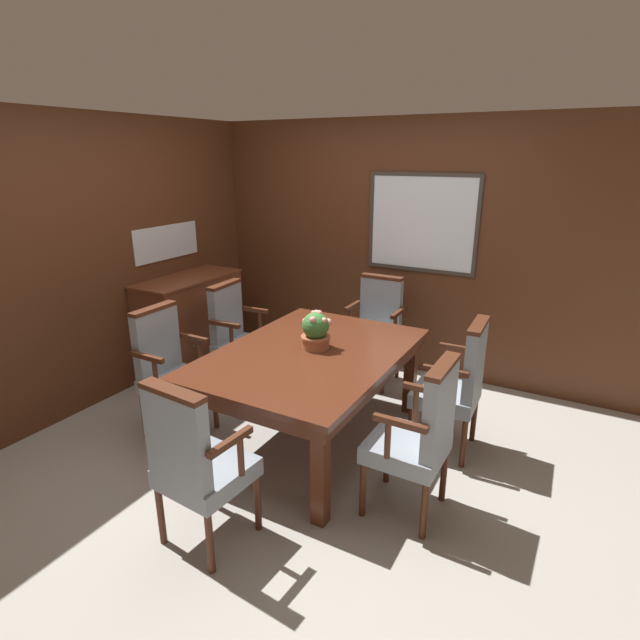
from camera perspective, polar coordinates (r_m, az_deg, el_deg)
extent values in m
plane|color=#A39E93|center=(4.00, -3.71, -13.50)|extent=(14.00, 14.00, 0.00)
cube|color=#4C2816|center=(5.08, 7.14, 8.23)|extent=(7.20, 0.06, 2.45)
cube|color=white|center=(4.87, 11.58, 10.78)|extent=(0.99, 0.01, 0.85)
cube|color=#38332D|center=(4.83, 11.91, 15.97)|extent=(1.06, 0.02, 0.04)
cube|color=#38332D|center=(4.94, 11.24, 5.69)|extent=(1.06, 0.02, 0.04)
cube|color=#38332D|center=(5.04, 5.93, 11.30)|extent=(0.04, 0.02, 0.85)
cube|color=#38332D|center=(4.73, 17.54, 10.09)|extent=(0.03, 0.02, 0.85)
cube|color=#4C2816|center=(4.75, -23.20, 6.18)|extent=(0.06, 7.20, 2.45)
cube|color=silver|center=(5.15, -17.12, 8.49)|extent=(0.01, 0.82, 0.33)
cube|color=#4C2314|center=(3.59, -15.03, -11.84)|extent=(0.09, 0.09, 0.69)
cube|color=#4C2314|center=(3.05, 0.04, -17.13)|extent=(0.09, 0.09, 0.69)
cube|color=#4C2314|center=(4.71, -1.80, -3.66)|extent=(0.09, 0.09, 0.69)
cube|color=#4C2314|center=(4.31, 10.29, -6.16)|extent=(0.09, 0.09, 0.69)
cube|color=#4C2314|center=(3.72, -1.13, -4.88)|extent=(1.19, 1.72, 0.09)
cube|color=#4C2314|center=(3.70, -1.13, -3.92)|extent=(1.25, 1.78, 0.04)
cylinder|color=#472314|center=(3.12, -7.14, -19.93)|extent=(0.04, 0.04, 0.38)
cylinder|color=#472314|center=(3.34, -12.43, -17.37)|extent=(0.04, 0.04, 0.38)
cylinder|color=#472314|center=(2.91, -12.47, -23.60)|extent=(0.04, 0.04, 0.38)
cylinder|color=#472314|center=(3.14, -17.73, -20.45)|extent=(0.04, 0.04, 0.38)
cube|color=gray|center=(2.97, -12.78, -16.61)|extent=(0.48, 0.48, 0.11)
cube|color=gray|center=(2.71, -16.07, -12.95)|extent=(0.41, 0.11, 0.50)
cube|color=#472314|center=(2.58, -16.59, -7.87)|extent=(0.41, 0.12, 0.03)
cylinder|color=#472314|center=(2.76, -9.05, -15.05)|extent=(0.04, 0.04, 0.24)
cube|color=#472314|center=(2.65, -10.18, -13.52)|extent=(0.06, 0.31, 0.04)
cylinder|color=#472314|center=(3.05, -15.66, -12.03)|extent=(0.04, 0.04, 0.24)
cube|color=#472314|center=(2.95, -16.85, -10.52)|extent=(0.06, 0.31, 0.04)
cylinder|color=#472314|center=(4.47, -7.80, -7.25)|extent=(0.04, 0.04, 0.38)
cylinder|color=#472314|center=(4.77, -5.29, -5.46)|extent=(0.04, 0.04, 0.38)
cylinder|color=#472314|center=(4.68, -11.78, -6.28)|extent=(0.04, 0.04, 0.38)
cylinder|color=#472314|center=(4.96, -9.14, -4.64)|extent=(0.04, 0.04, 0.38)
cube|color=gray|center=(4.62, -8.65, -3.13)|extent=(0.47, 0.47, 0.11)
cube|color=gray|center=(4.62, -10.71, 0.79)|extent=(0.11, 0.41, 0.50)
cube|color=#472314|center=(4.55, -10.91, 4.00)|extent=(0.11, 0.41, 0.03)
cylinder|color=#472314|center=(4.37, -10.07, -2.07)|extent=(0.04, 0.04, 0.24)
cube|color=#472314|center=(4.36, -10.87, -0.46)|extent=(0.31, 0.06, 0.04)
cylinder|color=#472314|center=(4.73, -6.86, -0.31)|extent=(0.04, 0.04, 0.24)
cube|color=#472314|center=(4.72, -7.61, 1.18)|extent=(0.31, 0.06, 0.04)
cylinder|color=#472314|center=(4.13, 11.88, -9.77)|extent=(0.04, 0.04, 0.38)
cylinder|color=#472314|center=(3.81, 10.29, -12.29)|extent=(0.04, 0.04, 0.38)
cylinder|color=#472314|center=(4.07, 17.18, -10.71)|extent=(0.04, 0.04, 0.38)
cylinder|color=#472314|center=(3.74, 16.08, -13.38)|extent=(0.04, 0.04, 0.38)
cube|color=gray|center=(3.82, 14.14, -8.33)|extent=(0.46, 0.46, 0.11)
cube|color=gray|center=(3.67, 17.29, -4.51)|extent=(0.10, 0.41, 0.50)
cube|color=#472314|center=(3.57, 17.70, -0.56)|extent=(0.10, 0.41, 0.03)
cylinder|color=#472314|center=(3.96, 14.65, -4.60)|extent=(0.04, 0.04, 0.24)
cube|color=#472314|center=(3.90, 15.74, -3.14)|extent=(0.31, 0.05, 0.04)
cylinder|color=#472314|center=(3.55, 12.97, -7.27)|extent=(0.04, 0.04, 0.24)
cube|color=#472314|center=(3.48, 14.17, -5.68)|extent=(0.31, 0.05, 0.04)
cylinder|color=#472314|center=(3.49, 7.68, -15.28)|extent=(0.04, 0.04, 0.38)
cylinder|color=#472314|center=(3.20, 4.91, -18.69)|extent=(0.04, 0.04, 0.38)
cylinder|color=#472314|center=(3.40, 13.96, -16.78)|extent=(0.04, 0.04, 0.38)
cylinder|color=#472314|center=(3.10, 11.80, -20.53)|extent=(0.04, 0.04, 0.38)
cube|color=gray|center=(3.15, 9.83, -14.19)|extent=(0.45, 0.45, 0.11)
cube|color=gray|center=(2.95, 13.52, -9.95)|extent=(0.08, 0.41, 0.50)
cube|color=#472314|center=(2.84, 13.93, -5.19)|extent=(0.09, 0.41, 0.03)
cylinder|color=#472314|center=(3.26, 10.88, -9.49)|extent=(0.04, 0.04, 0.24)
cube|color=#472314|center=(3.19, 12.15, -7.83)|extent=(0.31, 0.04, 0.04)
cylinder|color=#472314|center=(2.88, 7.74, -13.34)|extent=(0.04, 0.04, 0.24)
cube|color=#472314|center=(2.80, 9.13, -11.57)|extent=(0.31, 0.04, 0.04)
cylinder|color=#472314|center=(3.91, -15.62, -11.83)|extent=(0.04, 0.04, 0.38)
cylinder|color=#472314|center=(4.15, -11.88, -9.65)|extent=(0.04, 0.04, 0.38)
cylinder|color=#472314|center=(4.17, -19.46, -10.26)|extent=(0.04, 0.04, 0.38)
cylinder|color=#472314|center=(4.39, -15.72, -8.32)|extent=(0.04, 0.04, 0.38)
cube|color=gray|center=(4.04, -15.97, -6.94)|extent=(0.45, 0.45, 0.11)
cube|color=gray|center=(4.05, -18.18, -2.39)|extent=(0.08, 0.41, 0.50)
cube|color=#472314|center=(3.97, -18.56, 1.22)|extent=(0.09, 0.41, 0.03)
cylinder|color=#472314|center=(3.81, -18.29, -5.91)|extent=(0.04, 0.04, 0.24)
cube|color=#472314|center=(3.81, -19.15, -4.04)|extent=(0.31, 0.04, 0.04)
cylinder|color=#472314|center=(4.10, -13.59, -3.69)|extent=(0.04, 0.04, 0.24)
cube|color=#472314|center=(4.10, -14.40, -1.96)|extent=(0.31, 0.04, 0.04)
cylinder|color=#472314|center=(4.79, 2.89, -5.30)|extent=(0.04, 0.04, 0.38)
cylinder|color=#472314|center=(4.65, 7.17, -6.19)|extent=(0.04, 0.04, 0.38)
cylinder|color=#472314|center=(5.11, 4.80, -3.76)|extent=(0.04, 0.04, 0.38)
cylinder|color=#472314|center=(4.98, 8.84, -4.54)|extent=(0.04, 0.04, 0.38)
cube|color=gray|center=(4.79, 6.02, -2.25)|extent=(0.45, 0.45, 0.11)
cube|color=gray|center=(4.85, 6.99, 1.82)|extent=(0.41, 0.08, 0.50)
cube|color=#472314|center=(4.78, 7.12, 4.89)|extent=(0.41, 0.09, 0.03)
cylinder|color=#472314|center=(4.79, 3.39, 0.05)|extent=(0.04, 0.04, 0.24)
cube|color=#472314|center=(4.81, 3.76, 1.62)|extent=(0.04, 0.31, 0.04)
cylinder|color=#472314|center=(4.62, 8.57, -0.83)|extent=(0.04, 0.04, 0.24)
cube|color=#472314|center=(4.64, 8.93, 0.80)|extent=(0.04, 0.31, 0.04)
cylinder|color=#9E5638|center=(3.73, -0.50, -2.51)|extent=(0.20, 0.20, 0.10)
cylinder|color=#9E5638|center=(3.72, -0.50, -1.97)|extent=(0.22, 0.22, 0.02)
sphere|color=#387033|center=(3.69, -0.50, -0.65)|extent=(0.20, 0.20, 0.20)
sphere|color=#F08A82|center=(3.74, -1.69, -0.11)|extent=(0.05, 0.05, 0.05)
sphere|color=#FE9685|center=(3.68, -0.76, 0.82)|extent=(0.04, 0.04, 0.04)
sphere|color=pink|center=(3.61, -0.82, 0.03)|extent=(0.05, 0.05, 0.05)
sphere|color=#F3A28B|center=(3.69, -0.41, 0.84)|extent=(0.04, 0.04, 0.04)
sphere|color=pink|center=(3.73, -0.69, 0.68)|extent=(0.04, 0.04, 0.04)
sphere|color=#F2A38D|center=(3.74, -0.50, 0.65)|extent=(0.05, 0.05, 0.05)
sphere|color=#E7A595|center=(3.70, 0.93, -0.27)|extent=(0.06, 0.06, 0.06)
sphere|color=#FA9480|center=(3.68, -0.07, 0.77)|extent=(0.05, 0.05, 0.05)
sphere|color=#E6A188|center=(3.63, 0.47, -0.03)|extent=(0.04, 0.04, 0.04)
sphere|color=#E49489|center=(3.75, -0.29, 0.54)|extent=(0.04, 0.04, 0.04)
cube|color=brown|center=(5.18, -14.47, -0.59)|extent=(0.47, 1.08, 0.95)
cube|color=brown|center=(5.05, -14.91, 4.62)|extent=(0.48, 1.10, 0.02)
sphere|color=#4C422D|center=(4.94, -12.66, 1.87)|extent=(0.03, 0.03, 0.03)
sphere|color=#4C422D|center=(4.89, -14.24, -2.91)|extent=(0.03, 0.03, 0.03)
sphere|color=#4C422D|center=(5.23, -10.63, -1.24)|extent=(0.03, 0.03, 0.03)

